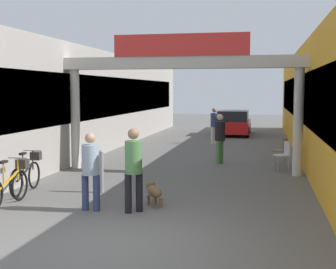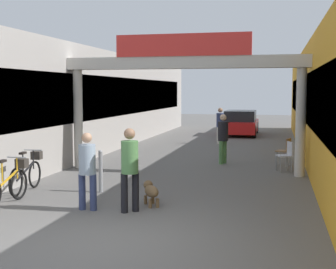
{
  "view_description": "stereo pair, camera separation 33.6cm",
  "coord_description": "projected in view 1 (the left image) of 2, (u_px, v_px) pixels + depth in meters",
  "views": [
    {
      "loc": [
        2.37,
        -6.95,
        2.43
      ],
      "look_at": [
        0.0,
        4.68,
        1.3
      ],
      "focal_mm": 50.0,
      "sensor_mm": 36.0,
      "label": 1
    },
    {
      "loc": [
        2.7,
        -6.88,
        2.43
      ],
      "look_at": [
        0.0,
        4.68,
        1.3
      ],
      "focal_mm": 50.0,
      "sensor_mm": 36.0,
      "label": 2
    }
  ],
  "objects": [
    {
      "name": "ground_plane",
      "position": [
        110.0,
        242.0,
        7.48
      ],
      "size": [
        80.0,
        80.0,
        0.0
      ],
      "primitive_type": "plane",
      "color": "#605E5B"
    },
    {
      "name": "storefront_left",
      "position": [
        77.0,
        101.0,
        19.04
      ],
      "size": [
        3.0,
        26.0,
        3.93
      ],
      "color": "#9E9993",
      "rests_on": "ground_plane"
    },
    {
      "name": "arcade_sign_gateway",
      "position": [
        181.0,
        75.0,
        13.69
      ],
      "size": [
        7.4,
        0.47,
        4.05
      ],
      "color": "beige",
      "rests_on": "ground_plane"
    },
    {
      "name": "pedestrian_with_dog",
      "position": [
        134.0,
        165.0,
        9.23
      ],
      "size": [
        0.48,
        0.48,
        1.68
      ],
      "color": "black",
      "rests_on": "ground_plane"
    },
    {
      "name": "pedestrian_companion",
      "position": [
        90.0,
        167.0,
        9.37
      ],
      "size": [
        0.38,
        0.34,
        1.58
      ],
      "color": "navy",
      "rests_on": "ground_plane"
    },
    {
      "name": "pedestrian_carrying_crate",
      "position": [
        220.0,
        135.0,
        15.42
      ],
      "size": [
        0.44,
        0.44,
        1.64
      ],
      "color": "#4C7F47",
      "rests_on": "ground_plane"
    },
    {
      "name": "pedestrian_elderly_walking",
      "position": [
        214.0,
        123.0,
        21.19
      ],
      "size": [
        0.47,
        0.47,
        1.64
      ],
      "color": "silver",
      "rests_on": "ground_plane"
    },
    {
      "name": "dog_on_leash",
      "position": [
        154.0,
        191.0,
        9.86
      ],
      "size": [
        0.54,
        0.69,
        0.49
      ],
      "color": "brown",
      "rests_on": "ground_plane"
    },
    {
      "name": "bicycle_orange_nearest",
      "position": [
        10.0,
        185.0,
        9.89
      ],
      "size": [
        0.46,
        1.69,
        0.98
      ],
      "color": "black",
      "rests_on": "ground_plane"
    },
    {
      "name": "bicycle_black_second",
      "position": [
        27.0,
        174.0,
        11.15
      ],
      "size": [
        0.46,
        1.69,
        0.98
      ],
      "color": "black",
      "rests_on": "ground_plane"
    },
    {
      "name": "bollard_post_metal",
      "position": [
        101.0,
        171.0,
        11.08
      ],
      "size": [
        0.1,
        0.1,
        1.02
      ],
      "color": "gray",
      "rests_on": "ground_plane"
    },
    {
      "name": "cafe_chair_aluminium_nearer",
      "position": [
        284.0,
        153.0,
        14.08
      ],
      "size": [
        0.51,
        0.51,
        0.89
      ],
      "color": "gray",
      "rests_on": "ground_plane"
    },
    {
      "name": "cafe_chair_wood_farther",
      "position": [
        282.0,
        149.0,
        15.13
      ],
      "size": [
        0.51,
        0.51,
        0.89
      ],
      "color": "gray",
      "rests_on": "ground_plane"
    },
    {
      "name": "parked_car_red",
      "position": [
        233.0,
        123.0,
        25.43
      ],
      "size": [
        1.8,
        4.01,
        1.33
      ],
      "color": "red",
      "rests_on": "ground_plane"
    }
  ]
}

